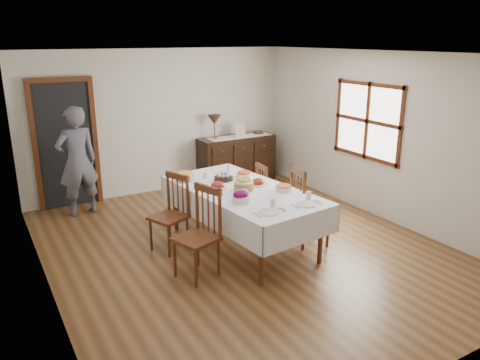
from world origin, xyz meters
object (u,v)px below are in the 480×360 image
person (77,158)px  table_lamp (214,120)px  dining_table (242,196)px  chair_left_near (200,232)px  sideboard (237,159)px  chair_left_far (171,212)px  chair_right_near (307,206)px  chair_right_far (268,192)px

person → table_lamp: size_ratio=4.13×
dining_table → chair_left_near: 1.00m
dining_table → sideboard: (1.43, 2.64, -0.27)m
chair_left_near → table_lamp: size_ratio=2.40×
chair_left_far → sideboard: 3.20m
person → chair_right_near: bearing=123.7°
chair_right_far → sideboard: size_ratio=0.60×
chair_left_near → sideboard: chair_left_near is taller
chair_left_far → sideboard: size_ratio=0.68×
chair_left_far → chair_right_near: chair_right_near is taller
chair_right_far → person: 3.08m
chair_left_near → chair_left_far: (-0.00, 0.89, -0.04)m
dining_table → person: person is taller
chair_right_near → person: (-2.46, 2.76, 0.39)m
dining_table → person: 2.90m
table_lamp → sideboard: bearing=-2.7°
table_lamp → chair_left_far: bearing=-129.1°
chair_left_near → person: bearing=178.3°
chair_right_near → sideboard: bearing=0.4°
chair_right_far → person: bearing=60.2°
chair_right_near → chair_right_far: chair_right_near is taller
chair_left_far → person: person is taller
chair_left_far → table_lamp: table_lamp is taller
chair_right_near → table_lamp: 3.14m
chair_left_near → table_lamp: 3.70m
person → table_lamp: 2.65m
chair_right_near → chair_right_far: 1.03m
sideboard → table_lamp: (-0.47, 0.02, 0.81)m
dining_table → chair_right_far: (0.84, 0.63, -0.27)m
chair_right_far → table_lamp: (0.11, 2.03, 0.81)m
dining_table → chair_right_far: chair_right_far is taller
sideboard → table_lamp: size_ratio=3.33×
chair_left_far → chair_left_near: bearing=-21.9°
chair_right_near → table_lamp: bearing=9.1°
person → table_lamp: bearing=178.5°
chair_right_near → person: 3.72m
chair_left_near → chair_right_far: (1.71, 1.10, -0.10)m
chair_right_near → chair_left_far: bearing=76.2°
chair_right_far → table_lamp: size_ratio=1.99×
sideboard → person: size_ratio=0.81×
dining_table → chair_left_far: 0.99m
chair_right_far → person: size_ratio=0.48×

